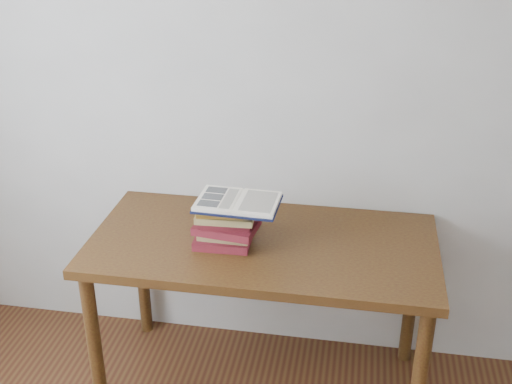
# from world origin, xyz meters

# --- Properties ---
(room_shell) EXTENTS (3.54, 3.54, 2.62)m
(room_shell) POSITION_xyz_m (-0.08, 0.01, 1.63)
(room_shell) COLOR beige
(room_shell) RESTS_ON ground
(desk) EXTENTS (1.45, 0.73, 0.78)m
(desk) POSITION_xyz_m (0.07, 1.38, 0.68)
(desk) COLOR #4C3513
(desk) RESTS_ON ground
(book_stack) EXTENTS (0.27, 0.21, 0.19)m
(book_stack) POSITION_xyz_m (-0.08, 1.33, 0.87)
(book_stack) COLOR maroon
(book_stack) RESTS_ON desk
(open_book) EXTENTS (0.34, 0.24, 0.03)m
(open_book) POSITION_xyz_m (-0.02, 1.32, 0.98)
(open_book) COLOR black
(open_book) RESTS_ON book_stack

